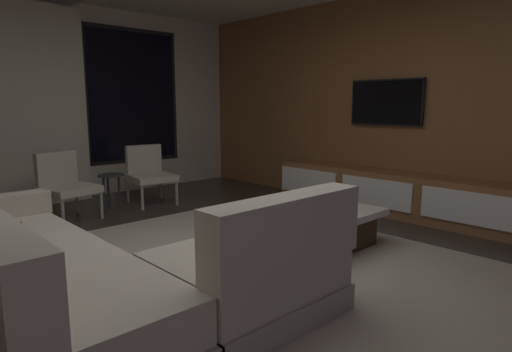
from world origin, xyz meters
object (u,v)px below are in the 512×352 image
(sectional_couch, at_px, (92,276))
(media_console, at_px, (388,193))
(accent_chair_by_curtain, at_px, (64,182))
(mounted_tv, at_px, (386,102))
(book_stack_on_coffee_table, at_px, (291,204))
(accent_chair_near_window, at_px, (149,171))
(side_stool, at_px, (111,181))
(coffee_table, at_px, (302,226))

(sectional_couch, relative_size, media_console, 0.81)
(accent_chair_by_curtain, relative_size, mounted_tv, 0.80)
(sectional_couch, bearing_deg, book_stack_on_coffee_table, 5.67)
(accent_chair_by_curtain, bearing_deg, accent_chair_near_window, 4.43)
(side_stool, relative_size, mounted_tv, 0.47)
(accent_chair_by_curtain, relative_size, side_stool, 1.70)
(coffee_table, height_order, book_stack_on_coffee_table, book_stack_on_coffee_table)
(coffee_table, bearing_deg, book_stack_on_coffee_table, 113.22)
(side_stool, height_order, mounted_tv, mounted_tv)
(media_console, xyz_separation_m, mounted_tv, (0.18, 0.20, 1.10))
(sectional_couch, relative_size, book_stack_on_coffee_table, 10.59)
(accent_chair_by_curtain, bearing_deg, side_stool, 6.01)
(accent_chair_near_window, height_order, media_console, accent_chair_near_window)
(coffee_table, height_order, mounted_tv, mounted_tv)
(media_console, bearing_deg, accent_chair_near_window, 125.66)
(accent_chair_near_window, distance_m, side_stool, 0.56)
(sectional_couch, xyz_separation_m, media_console, (3.74, 0.15, -0.04))
(sectional_couch, xyz_separation_m, side_stool, (1.37, 2.66, 0.08))
(book_stack_on_coffee_table, xyz_separation_m, accent_chair_near_window, (-0.09, 2.49, 0.05))
(book_stack_on_coffee_table, bearing_deg, side_stool, 104.71)
(sectional_couch, xyz_separation_m, accent_chair_by_curtain, (0.78, 2.60, 0.14))
(book_stack_on_coffee_table, height_order, media_console, media_console)
(coffee_table, relative_size, side_stool, 2.52)
(book_stack_on_coffee_table, relative_size, accent_chair_by_curtain, 0.30)
(accent_chair_near_window, xyz_separation_m, media_console, (1.82, -2.54, -0.18))
(coffee_table, bearing_deg, mounted_tv, 7.97)
(sectional_couch, relative_size, mounted_tv, 2.57)
(accent_chair_near_window, xyz_separation_m, side_stool, (-0.55, -0.03, -0.06))
(accent_chair_by_curtain, relative_size, media_console, 0.25)
(accent_chair_by_curtain, xyz_separation_m, mounted_tv, (3.14, -2.25, 0.92))
(coffee_table, xyz_separation_m, accent_chair_by_curtain, (-1.28, 2.51, 0.25))
(accent_chair_near_window, height_order, accent_chair_by_curtain, same)
(coffee_table, relative_size, accent_chair_near_window, 1.49)
(coffee_table, relative_size, accent_chair_by_curtain, 1.49)
(side_stool, height_order, media_console, media_console)
(book_stack_on_coffee_table, relative_size, accent_chair_near_window, 0.30)
(coffee_table, xyz_separation_m, mounted_tv, (1.86, 0.26, 1.16))
(coffee_table, height_order, side_stool, side_stool)
(sectional_couch, distance_m, accent_chair_near_window, 3.31)
(coffee_table, relative_size, book_stack_on_coffee_table, 4.92)
(sectional_couch, height_order, coffee_table, sectional_couch)
(sectional_couch, height_order, mounted_tv, mounted_tv)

